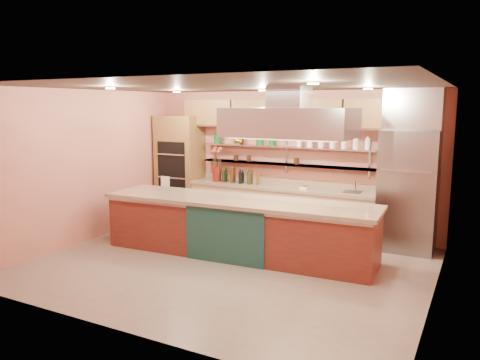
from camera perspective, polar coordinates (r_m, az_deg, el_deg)
The scene contains 21 objects.
floor at distance 7.57m, azimuth -1.30°, elevation -10.37°, with size 6.00×5.00×0.02m, color gray.
ceiling at distance 7.15m, azimuth -1.39°, elevation 11.39°, with size 6.00×5.00×0.02m, color black.
wall_back at distance 9.47m, azimuth 6.04°, elevation 2.28°, with size 6.00×0.04×2.80m, color #C3705C.
wall_front at distance 5.23m, azimuth -14.82°, elevation -3.51°, with size 6.00×0.04×2.80m, color #C3705C.
wall_left at distance 9.06m, azimuth -18.17°, elevation 1.57°, with size 0.04×5.00×2.80m, color #C3705C.
wall_right at distance 6.36m, azimuth 23.03°, elevation -1.72°, with size 0.04×5.00×2.80m, color #C3705C.
oven_stack at distance 10.39m, azimuth -7.31°, elevation 1.47°, with size 0.95×0.64×2.30m, color brown.
refrigerator at distance 8.58m, azimuth 19.81°, elevation -1.28°, with size 0.95×0.72×2.10m, color gray.
back_counter at distance 9.37m, azimuth 4.98°, elevation -3.57°, with size 3.84×0.64×0.93m, color tan.
wall_shelf_lower at distance 9.38m, azimuth 5.45°, elevation 1.92°, with size 3.60×0.26×0.03m, color #A6A7AD.
wall_shelf_upper at distance 9.34m, azimuth 5.48°, elevation 4.05°, with size 3.60×0.26×0.03m, color #A6A7AD.
upper_cabinets at distance 9.24m, azimuth 5.72°, elevation 8.03°, with size 4.60×0.36×0.55m, color brown.
range_hood at distance 7.29m, azimuth 5.99°, elevation 6.97°, with size 2.00×1.00×0.45m, color #A6A7AD.
ceiling_downlights at distance 7.32m, azimuth -0.61°, elevation 11.10°, with size 4.00×2.80×0.02m, color #FFE5A5.
island at distance 7.93m, azimuth -0.30°, elevation -5.76°, with size 4.61×1.00×0.96m, color maroon.
flower_vase at distance 9.85m, azimuth -2.84°, elevation 0.77°, with size 0.18×0.18×0.32m, color #5C140D.
oil_bottle_cluster at distance 9.57m, azimuth 0.17°, elevation 0.46°, with size 0.92×0.26×0.29m, color black.
kitchen_scale at distance 9.05m, azimuth 7.79°, elevation -0.81°, with size 0.14×0.11×0.08m, color white.
bar_faucet at distance 8.86m, azimuth 13.91°, elevation -0.77°, with size 0.03×0.03×0.21m, color silver.
copper_kettle at distance 9.75m, azimuth 0.05°, elevation 4.77°, with size 0.16×0.16×0.13m, color #AF6328.
green_canister at distance 9.44m, azimuth 3.97°, elevation 4.72°, with size 0.14×0.14×0.17m, color #104E1B.
Camera 1 is at (3.48, -6.24, 2.51)m, focal length 35.00 mm.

